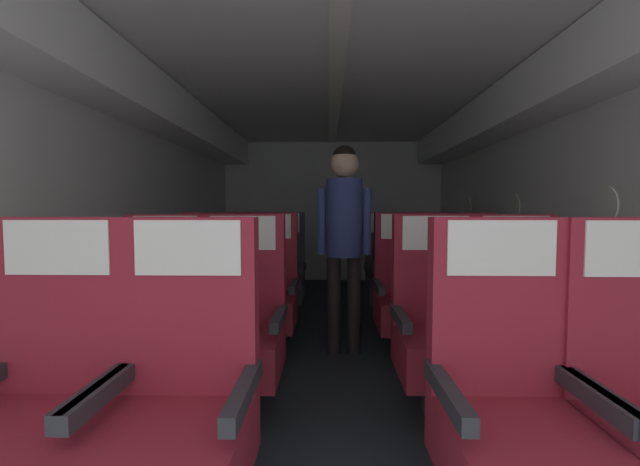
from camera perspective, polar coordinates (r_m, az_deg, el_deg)
name	(u,v)px	position (r m, az deg, el deg)	size (l,w,h in m)	color
ground	(336,348)	(3.55, 2.25, -15.86)	(3.77, 6.93, 0.02)	#23282D
fuselage_shell	(336,151)	(3.66, 2.25, 11.42)	(3.65, 6.58, 2.30)	silver
seat_a_left_window	(44,405)	(1.81, -34.27, -19.34)	(0.51, 0.52, 1.13)	#38383D
seat_a_left_aisle	(181,407)	(1.59, -18.96, -22.09)	(0.51, 0.52, 1.13)	#38383D
seat_a_right_window	(509,408)	(1.65, 25.05, -21.38)	(0.51, 0.52, 1.13)	#38383D
seat_b_left_window	(161,327)	(2.58, -21.47, -12.16)	(0.51, 0.52, 1.13)	#38383D
seat_b_left_aisle	(240,328)	(2.43, -11.12, -13.00)	(0.51, 0.52, 1.13)	#38383D
seat_b_right_aisle	(521,329)	(2.63, 26.39, -11.99)	(0.51, 0.52, 1.13)	#38383D
seat_b_right_window	(438,329)	(2.47, 16.29, -12.78)	(0.51, 0.52, 1.13)	#38383D
seat_c_left_window	(207,294)	(3.42, -15.59, -8.24)	(0.51, 0.52, 1.13)	#38383D
seat_c_left_aisle	(266,294)	(3.33, -7.56, -8.49)	(0.51, 0.52, 1.13)	#38383D
seat_c_right_aisle	(468,295)	(3.46, 20.11, -8.20)	(0.51, 0.52, 1.13)	#38383D
seat_c_right_window	(406,295)	(3.33, 12.04, -8.52)	(0.51, 0.52, 1.13)	#38383D
seat_d_left_window	(234,275)	(4.29, -11.96, -5.84)	(0.51, 0.52, 1.13)	#38383D
seat_d_left_aisle	(280,276)	(4.21, -5.61, -5.96)	(0.51, 0.52, 1.13)	#38383D
seat_d_right_aisle	(438,276)	(4.33, 16.18, -5.83)	(0.51, 0.52, 1.13)	#38383D
seat_d_right_window	(390,276)	(4.23, 9.84, -5.96)	(0.51, 0.52, 1.13)	#38383D
flight_attendant	(344,226)	(3.22, 3.41, 1.04)	(0.43, 0.28, 1.66)	black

